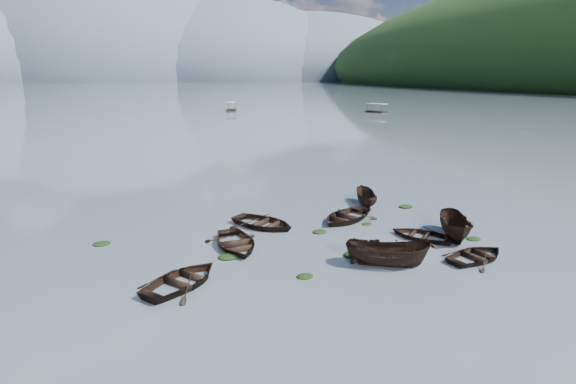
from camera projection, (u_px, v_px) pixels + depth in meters
name	position (u px, v px, depth m)	size (l,w,h in m)	color
ground_plane	(356.00, 282.00, 24.12)	(2400.00, 2400.00, 0.00)	slate
haze_mtn_b	(113.00, 81.00, 836.20)	(520.00, 520.00, 340.00)	#475666
haze_mtn_c	(220.00, 80.00, 894.83)	(520.00, 520.00, 260.00)	#475666
haze_mtn_d	(305.00, 80.00, 947.60)	(520.00, 520.00, 220.00)	#475666
rowboat_0	(236.00, 248.00, 28.89)	(3.54, 4.96, 1.03)	black
rowboat_1	(183.00, 285.00, 23.73)	(3.44, 4.82, 1.00)	black
rowboat_2	(387.00, 266.00, 26.06)	(1.81, 4.82, 1.86)	black
rowboat_3	(421.00, 238.00, 30.54)	(2.98, 4.18, 0.86)	black
rowboat_4	(477.00, 259.00, 27.04)	(3.04, 4.26, 0.88)	black
rowboat_5	(455.00, 238.00, 30.64)	(1.81, 4.81, 1.86)	black
rowboat_6	(263.00, 227.00, 32.82)	(3.60, 5.04, 1.04)	black
rowboat_7	(346.00, 220.00, 34.30)	(3.63, 5.08, 1.05)	black
rowboat_8	(366.00, 205.00, 38.30)	(1.49, 3.95, 1.53)	black
weed_clump_0	(229.00, 258.00, 27.29)	(1.25, 1.02, 0.27)	black
weed_clump_1	(305.00, 277.00, 24.69)	(0.94, 0.75, 0.21)	black
weed_clump_2	(354.00, 256.00, 27.61)	(1.36, 1.09, 0.29)	black
weed_clump_3	(367.00, 224.00, 33.38)	(0.80, 0.68, 0.18)	black
weed_clump_4	(474.00, 239.00, 30.32)	(0.99, 0.78, 0.20)	black
weed_clump_5	(102.00, 244.00, 29.42)	(1.13, 0.91, 0.24)	black
weed_clump_6	(320.00, 232.00, 31.66)	(1.06, 0.89, 0.22)	black
weed_clump_7	(406.00, 207.00, 37.64)	(1.20, 0.96, 0.26)	black
pontoon_centre	(231.00, 111.00, 138.47)	(2.76, 6.64, 2.54)	black
pontoon_right	(377.00, 112.00, 132.51)	(2.68, 6.43, 2.46)	black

